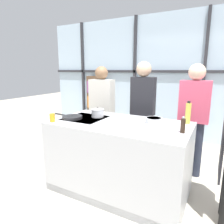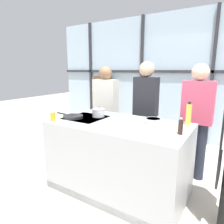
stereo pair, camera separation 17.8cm
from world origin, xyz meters
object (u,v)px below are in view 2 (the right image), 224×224
object	(u,v)px
spectator_far_left	(106,106)
saucepan	(98,112)
juice_glass_near	(53,117)
oil_bottle	(189,114)
mixing_bowl	(153,121)
white_plate	(139,134)
pepper_grinder	(181,127)
spectator_center_right	(197,115)
spectator_center_left	(145,107)
frying_pan	(73,116)

from	to	relation	value
spectator_far_left	saucepan	world-z (taller)	spectator_far_left
juice_glass_near	oil_bottle	bearing A→B (deg)	25.53
mixing_bowl	oil_bottle	bearing A→B (deg)	26.96
mixing_bowl	juice_glass_near	xyz separation A→B (m)	(-1.16, -0.54, 0.02)
spectator_far_left	oil_bottle	size ratio (longest dim) A/B	5.85
white_plate	juice_glass_near	xyz separation A→B (m)	(-1.19, -0.06, 0.05)
white_plate	pepper_grinder	world-z (taller)	pepper_grinder
saucepan	spectator_center_right	bearing A→B (deg)	32.03
spectator_center_left	oil_bottle	distance (m)	0.92
white_plate	juice_glass_near	distance (m)	1.20
pepper_grinder	juice_glass_near	size ratio (longest dim) A/B	1.68
saucepan	pepper_grinder	bearing A→B (deg)	-9.16
spectator_center_left	spectator_center_right	xyz separation A→B (m)	(0.78, 0.00, -0.04)
spectator_far_left	spectator_center_right	distance (m)	1.56
frying_pan	white_plate	bearing A→B (deg)	-9.85
saucepan	mixing_bowl	bearing A→B (deg)	2.83
white_plate	mixing_bowl	xyz separation A→B (m)	(-0.03, 0.48, 0.03)
frying_pan	mixing_bowl	xyz separation A→B (m)	(1.05, 0.29, 0.02)
frying_pan	oil_bottle	size ratio (longest dim) A/B	1.73
mixing_bowl	juice_glass_near	distance (m)	1.28
spectator_center_left	white_plate	bearing A→B (deg)	109.99
spectator_far_left	juice_glass_near	world-z (taller)	spectator_far_left
spectator_far_left	white_plate	size ratio (longest dim) A/B	5.86
frying_pan	oil_bottle	distance (m)	1.50
saucepan	mixing_bowl	xyz separation A→B (m)	(0.80, 0.04, -0.02)
spectator_center_right	white_plate	xyz separation A→B (m)	(-0.35, -1.18, -0.02)
spectator_center_left	juice_glass_near	distance (m)	1.46
frying_pan	saucepan	world-z (taller)	saucepan
pepper_grinder	frying_pan	bearing A→B (deg)	-177.54
pepper_grinder	white_plate	bearing A→B (deg)	-144.19
spectator_far_left	pepper_grinder	bearing A→B (deg)	149.15
frying_pan	oil_bottle	bearing A→B (deg)	18.58
saucepan	oil_bottle	world-z (taller)	oil_bottle
oil_bottle	mixing_bowl	bearing A→B (deg)	-153.04
spectator_far_left	juice_glass_near	distance (m)	1.24
spectator_center_left	white_plate	world-z (taller)	spectator_center_left
spectator_center_left	juice_glass_near	bearing A→B (deg)	58.37
mixing_bowl	pepper_grinder	xyz separation A→B (m)	(0.38, -0.23, 0.04)
oil_bottle	pepper_grinder	distance (m)	0.42
frying_pan	mixing_bowl	distance (m)	1.09
frying_pan	saucepan	xyz separation A→B (m)	(0.26, 0.25, 0.04)
saucepan	juice_glass_near	distance (m)	0.62
spectator_center_right	oil_bottle	world-z (taller)	spectator_center_right
frying_pan	saucepan	size ratio (longest dim) A/B	1.61
juice_glass_near	mixing_bowl	bearing A→B (deg)	25.07
spectator_center_left	spectator_center_right	bearing A→B (deg)	-180.00
spectator_center_right	juice_glass_near	world-z (taller)	spectator_center_right
spectator_center_right	white_plate	bearing A→B (deg)	73.45
spectator_far_left	juice_glass_near	size ratio (longest dim) A/B	15.44
spectator_center_right	white_plate	distance (m)	1.23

